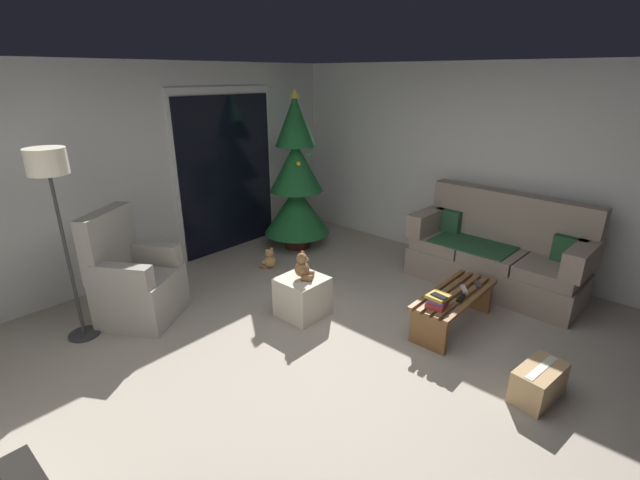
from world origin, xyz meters
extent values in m
plane|color=#9E9384|center=(0.00, 0.00, 0.00)|extent=(7.00, 7.00, 0.00)
cube|color=beige|center=(0.00, 3.06, 1.25)|extent=(5.72, 0.12, 2.50)
cube|color=beige|center=(2.86, 0.00, 1.25)|extent=(0.12, 6.00, 2.50)
cube|color=silver|center=(1.03, 2.99, 1.10)|extent=(1.60, 0.02, 2.20)
cube|color=black|center=(1.03, 2.97, 1.05)|extent=(1.50, 0.02, 2.10)
cube|color=gray|center=(2.25, -0.33, 0.17)|extent=(0.83, 1.93, 0.34)
cube|color=gray|center=(2.21, -0.95, 0.41)|extent=(0.70, 0.62, 0.14)
cube|color=gray|center=(2.23, -0.33, 0.41)|extent=(0.70, 0.62, 0.14)
cube|color=gray|center=(2.25, 0.29, 0.41)|extent=(0.70, 0.62, 0.14)
cube|color=gray|center=(2.55, -0.34, 0.78)|extent=(0.27, 1.91, 0.60)
cube|color=gray|center=(2.22, -1.20, 0.62)|extent=(0.77, 0.23, 0.28)
cube|color=gray|center=(2.28, 0.54, 0.62)|extent=(0.77, 0.23, 0.28)
cube|color=#234C2D|center=(2.22, -0.08, 0.49)|extent=(0.63, 0.92, 0.02)
cube|color=#234C2D|center=(2.38, -1.04, 0.62)|extent=(0.13, 0.32, 0.28)
cube|color=#234C2D|center=(2.44, 0.36, 0.62)|extent=(0.13, 0.32, 0.28)
cube|color=brown|center=(1.14, -0.56, 0.35)|extent=(1.10, 0.05, 0.04)
cube|color=brown|center=(1.14, -0.48, 0.35)|extent=(1.10, 0.05, 0.04)
cube|color=brown|center=(1.14, -0.39, 0.35)|extent=(1.10, 0.05, 0.04)
cube|color=brown|center=(1.14, -0.30, 0.35)|extent=(1.10, 0.05, 0.04)
cube|color=brown|center=(1.14, -0.21, 0.35)|extent=(1.10, 0.05, 0.04)
cube|color=brown|center=(0.65, -0.39, 0.17)|extent=(0.05, 0.36, 0.34)
cube|color=brown|center=(1.63, -0.39, 0.17)|extent=(0.05, 0.36, 0.34)
cube|color=#333338|center=(1.44, -0.48, 0.38)|extent=(0.15, 0.12, 0.02)
cube|color=#ADADB2|center=(1.25, -0.43, 0.38)|extent=(0.15, 0.13, 0.02)
cube|color=black|center=(1.06, -0.49, 0.38)|extent=(0.16, 0.07, 0.02)
cube|color=#A32D28|center=(0.78, -0.38, 0.39)|extent=(0.22, 0.19, 0.04)
cube|color=#6B3D7A|center=(0.80, -0.38, 0.43)|extent=(0.21, 0.17, 0.04)
cube|color=#B79333|center=(0.80, -0.38, 0.46)|extent=(0.19, 0.18, 0.03)
cube|color=black|center=(0.78, -0.40, 0.48)|extent=(0.09, 0.15, 0.01)
cylinder|color=#4C1E19|center=(1.66, 2.27, 0.05)|extent=(0.36, 0.36, 0.10)
cylinder|color=brown|center=(1.66, 2.27, 0.16)|extent=(0.08, 0.08, 0.12)
cone|color=#195628|center=(1.66, 2.27, 0.56)|extent=(0.92, 0.92, 0.67)
cone|color=#195628|center=(1.66, 2.27, 1.17)|extent=(0.73, 0.73, 0.67)
cone|color=#195628|center=(1.66, 2.27, 1.78)|extent=(0.54, 0.54, 0.67)
sphere|color=red|center=(1.87, 2.37, 1.40)|extent=(0.06, 0.06, 0.06)
sphere|color=white|center=(1.88, 2.65, 0.44)|extent=(0.06, 0.06, 0.06)
sphere|color=red|center=(1.71, 2.48, 1.50)|extent=(0.06, 0.06, 0.06)
sphere|color=gold|center=(1.51, 2.07, 1.26)|extent=(0.06, 0.06, 0.06)
sphere|color=#B233A5|center=(1.78, 2.53, 1.13)|extent=(0.06, 0.06, 0.06)
sphere|color=gold|center=(1.82, 2.67, 0.46)|extent=(0.06, 0.06, 0.06)
sphere|color=gold|center=(1.72, 2.49, 1.43)|extent=(0.06, 0.06, 0.06)
sphere|color=red|center=(1.67, 2.63, 0.82)|extent=(0.06, 0.06, 0.06)
sphere|color=#1E8C33|center=(1.68, 2.04, 1.36)|extent=(0.06, 0.06, 0.06)
sphere|color=white|center=(1.61, 2.62, 0.81)|extent=(0.06, 0.06, 0.06)
sphere|color=blue|center=(1.74, 2.42, 1.70)|extent=(0.06, 0.06, 0.06)
cone|color=#EAD14C|center=(1.66, 2.27, 2.11)|extent=(0.14, 0.14, 0.12)
cube|color=gray|center=(-0.81, 2.04, 0.16)|extent=(0.94, 0.94, 0.31)
cube|color=gray|center=(-0.81, 2.04, 0.40)|extent=(0.94, 0.94, 0.18)
cube|color=gray|center=(-0.95, 2.27, 0.81)|extent=(0.66, 0.49, 0.64)
cube|color=gray|center=(-0.56, 2.17, 0.60)|extent=(0.42, 0.57, 0.22)
cube|color=gray|center=(-1.04, 1.87, 0.60)|extent=(0.42, 0.57, 0.22)
cylinder|color=#2D2D30|center=(-1.36, 2.16, 0.01)|extent=(0.28, 0.28, 0.02)
cylinder|color=#2D2D30|center=(-1.36, 2.16, 0.80)|extent=(0.03, 0.03, 1.55)
cylinder|color=beige|center=(-1.36, 2.16, 1.67)|extent=(0.32, 0.32, 0.22)
cube|color=beige|center=(0.32, 0.87, 0.21)|extent=(0.44, 0.44, 0.41)
cylinder|color=brown|center=(0.40, 0.85, 0.45)|extent=(0.11, 0.13, 0.06)
cylinder|color=brown|center=(0.31, 0.80, 0.45)|extent=(0.11, 0.13, 0.06)
sphere|color=brown|center=(0.32, 0.87, 0.51)|extent=(0.15, 0.15, 0.15)
sphere|color=brown|center=(0.32, 0.87, 0.63)|extent=(0.11, 0.11, 0.11)
sphere|color=#A37A51|center=(0.35, 0.83, 0.62)|extent=(0.04, 0.04, 0.04)
sphere|color=brown|center=(0.35, 0.89, 0.68)|extent=(0.04, 0.04, 0.04)
sphere|color=brown|center=(0.29, 0.85, 0.68)|extent=(0.04, 0.04, 0.04)
sphere|color=brown|center=(0.39, 0.90, 0.52)|extent=(0.06, 0.06, 0.06)
sphere|color=brown|center=(0.27, 0.82, 0.52)|extent=(0.06, 0.06, 0.06)
cylinder|color=tan|center=(0.82, 2.05, 0.03)|extent=(0.08, 0.12, 0.06)
cylinder|color=tan|center=(0.92, 2.04, 0.03)|extent=(0.08, 0.12, 0.06)
sphere|color=tan|center=(0.87, 1.98, 0.10)|extent=(0.15, 0.15, 0.15)
sphere|color=tan|center=(0.87, 1.98, 0.22)|extent=(0.11, 0.11, 0.11)
sphere|color=tan|center=(0.87, 2.03, 0.21)|extent=(0.04, 0.04, 0.04)
sphere|color=tan|center=(0.83, 1.99, 0.27)|extent=(0.04, 0.04, 0.04)
sphere|color=tan|center=(0.90, 1.98, 0.27)|extent=(0.04, 0.04, 0.04)
sphere|color=tan|center=(0.80, 2.01, 0.11)|extent=(0.06, 0.06, 0.06)
sphere|color=tan|center=(0.94, 1.99, 0.11)|extent=(0.06, 0.06, 0.06)
cube|color=tan|center=(0.63, -1.35, 0.14)|extent=(0.49, 0.32, 0.27)
cube|color=beige|center=(0.63, -1.35, 0.27)|extent=(0.42, 0.12, 0.00)
camera|label=1|loc=(-2.55, -1.95, 2.35)|focal=24.70mm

